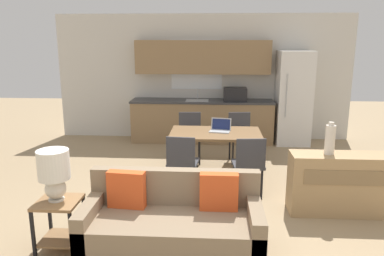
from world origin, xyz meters
The scene contains 15 objects.
ground_plane centered at (0.00, 0.00, 0.00)m, with size 20.00×20.00×0.00m, color #9E8460.
wall_back centered at (0.00, 4.63, 1.35)m, with size 6.40×0.07×2.70m.
kitchen_counter centered at (0.01, 4.33, 0.84)m, with size 3.03×0.65×2.15m.
refrigerator centered at (1.90, 4.24, 0.97)m, with size 0.69×0.70×1.94m.
dining_table centered at (0.29, 2.14, 0.67)m, with size 1.43×0.88×0.74m.
couch centered at (-0.15, -0.06, 0.33)m, with size 1.82×0.80×0.81m.
side_table centered at (-1.33, -0.13, 0.36)m, with size 0.43×0.43×0.55m.
table_lamp centered at (-1.35, -0.11, 0.87)m, with size 0.32×0.32×0.54m.
credenza centered at (1.86, 0.93, 0.39)m, with size 1.24×0.40×0.78m.
vase centered at (1.70, 0.94, 0.97)m, with size 0.12×0.12×0.41m.
dining_chair_far_left centered at (-0.17, 2.92, 0.50)m, with size 0.45×0.45×0.88m.
dining_chair_near_left centered at (-0.17, 1.39, 0.50)m, with size 0.46×0.46×0.88m.
dining_chair_near_right centered at (0.75, 1.36, 0.50)m, with size 0.46×0.46×0.88m.
dining_chair_far_right centered at (0.74, 2.97, 0.50)m, with size 0.47×0.47×0.88m.
laptop centered at (0.37, 2.22, 0.78)m, with size 0.36×0.31×0.20m.
Camera 1 is at (0.27, -3.61, 2.16)m, focal length 35.00 mm.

